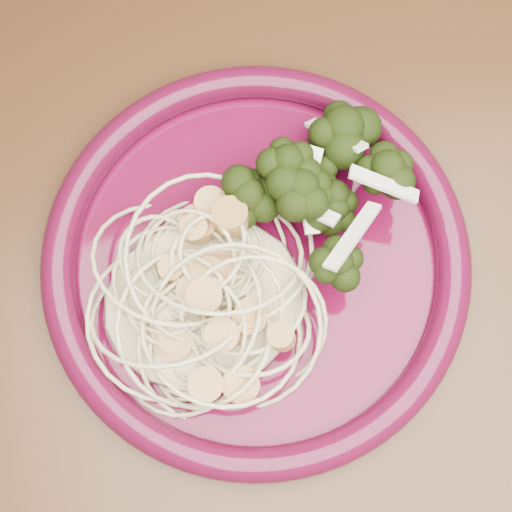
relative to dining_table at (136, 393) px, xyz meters
name	(u,v)px	position (x,y,z in m)	size (l,w,h in m)	color
dining_table	(136,393)	(0.00, 0.00, 0.00)	(1.20, 0.80, 0.75)	#472814
dinner_plate	(256,260)	(0.12, 0.05, 0.11)	(0.39, 0.39, 0.02)	#4E0722
spaghetti_pile	(203,297)	(0.07, 0.03, 0.12)	(0.14, 0.12, 0.03)	beige
scallop_cluster	(199,284)	(0.07, 0.03, 0.16)	(0.13, 0.13, 0.04)	tan
broccoli_pile	(320,199)	(0.17, 0.07, 0.13)	(0.10, 0.16, 0.06)	black
onion_garnish	(324,181)	(0.17, 0.07, 0.17)	(0.07, 0.10, 0.05)	beige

